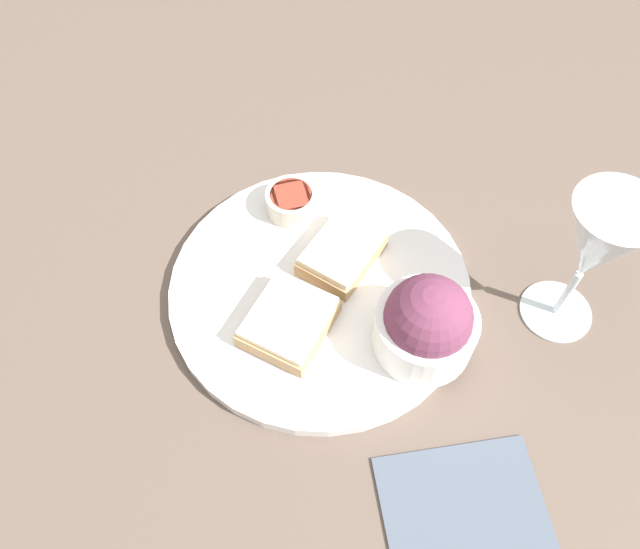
{
  "coord_description": "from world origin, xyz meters",
  "views": [
    {
      "loc": [
        0.34,
        0.05,
        0.56
      ],
      "look_at": [
        0.0,
        0.0,
        0.03
      ],
      "focal_mm": 35.0,
      "sensor_mm": 36.0,
      "label": 1
    }
  ],
  "objects_px": {
    "wine_glass": "(597,247)",
    "salad_bowl": "(426,324)",
    "cheese_toast_near": "(289,321)",
    "sauce_ramekin": "(291,201)",
    "cheese_toast_far": "(342,253)",
    "napkin": "(467,520)"
  },
  "relations": [
    {
      "from": "wine_glass",
      "to": "salad_bowl",
      "type": "bearing_deg",
      "value": -65.54
    },
    {
      "from": "cheese_toast_near",
      "to": "salad_bowl",
      "type": "bearing_deg",
      "value": 91.18
    },
    {
      "from": "sauce_ramekin",
      "to": "wine_glass",
      "type": "height_order",
      "value": "wine_glass"
    },
    {
      "from": "sauce_ramekin",
      "to": "cheese_toast_far",
      "type": "relative_size",
      "value": 0.54
    },
    {
      "from": "cheese_toast_near",
      "to": "cheese_toast_far",
      "type": "height_order",
      "value": "same"
    },
    {
      "from": "cheese_toast_far",
      "to": "wine_glass",
      "type": "height_order",
      "value": "wine_glass"
    },
    {
      "from": "cheese_toast_far",
      "to": "napkin",
      "type": "xyz_separation_m",
      "value": [
        0.25,
        0.14,
        -0.02
      ]
    },
    {
      "from": "sauce_ramekin",
      "to": "wine_glass",
      "type": "xyz_separation_m",
      "value": [
        0.08,
        0.29,
        0.09
      ]
    },
    {
      "from": "cheese_toast_near",
      "to": "napkin",
      "type": "distance_m",
      "value": 0.24
    },
    {
      "from": "salad_bowl",
      "to": "sauce_ramekin",
      "type": "bearing_deg",
      "value": -133.5
    },
    {
      "from": "cheese_toast_far",
      "to": "napkin",
      "type": "distance_m",
      "value": 0.28
    },
    {
      "from": "sauce_ramekin",
      "to": "cheese_toast_far",
      "type": "xyz_separation_m",
      "value": [
        0.06,
        0.06,
        -0.0
      ]
    },
    {
      "from": "salad_bowl",
      "to": "cheese_toast_near",
      "type": "bearing_deg",
      "value": -88.82
    },
    {
      "from": "salad_bowl",
      "to": "cheese_toast_near",
      "type": "relative_size",
      "value": 0.93
    },
    {
      "from": "cheese_toast_far",
      "to": "cheese_toast_near",
      "type": "bearing_deg",
      "value": -24.94
    },
    {
      "from": "cheese_toast_far",
      "to": "napkin",
      "type": "height_order",
      "value": "cheese_toast_far"
    },
    {
      "from": "sauce_ramekin",
      "to": "cheese_toast_near",
      "type": "height_order",
      "value": "sauce_ramekin"
    },
    {
      "from": "cheese_toast_far",
      "to": "napkin",
      "type": "relative_size",
      "value": 0.61
    },
    {
      "from": "cheese_toast_near",
      "to": "wine_glass",
      "type": "xyz_separation_m",
      "value": [
        -0.07,
        0.27,
        0.09
      ]
    },
    {
      "from": "salad_bowl",
      "to": "napkin",
      "type": "distance_m",
      "value": 0.17
    },
    {
      "from": "salad_bowl",
      "to": "wine_glass",
      "type": "bearing_deg",
      "value": 114.46
    },
    {
      "from": "salad_bowl",
      "to": "cheese_toast_far",
      "type": "height_order",
      "value": "salad_bowl"
    }
  ]
}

